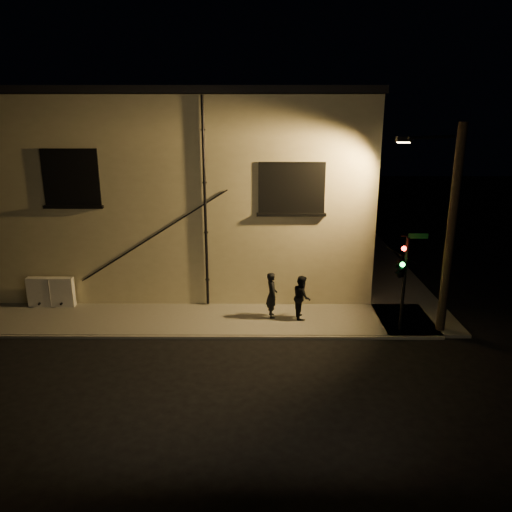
{
  "coord_description": "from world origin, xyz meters",
  "views": [
    {
      "loc": [
        0.31,
        -16.44,
        7.97
      ],
      "look_at": [
        0.21,
        1.8,
        2.56
      ],
      "focal_mm": 35.0,
      "sensor_mm": 36.0,
      "label": 1
    }
  ],
  "objects_px": {
    "traffic_signal": "(401,267)",
    "utility_cabinet": "(51,292)",
    "pedestrian_a": "(272,295)",
    "pedestrian_b": "(302,297)",
    "streetlamp_pole": "(448,227)"
  },
  "relations": [
    {
      "from": "utility_cabinet",
      "to": "pedestrian_a",
      "type": "distance_m",
      "value": 9.1
    },
    {
      "from": "pedestrian_a",
      "to": "streetlamp_pole",
      "type": "distance_m",
      "value": 6.89
    },
    {
      "from": "pedestrian_a",
      "to": "streetlamp_pole",
      "type": "xyz_separation_m",
      "value": [
        6.13,
        -1.09,
        2.96
      ]
    },
    {
      "from": "traffic_signal",
      "to": "utility_cabinet",
      "type": "bearing_deg",
      "value": 170.45
    },
    {
      "from": "pedestrian_a",
      "to": "pedestrian_b",
      "type": "distance_m",
      "value": 1.16
    },
    {
      "from": "utility_cabinet",
      "to": "traffic_signal",
      "type": "relative_size",
      "value": 0.52
    },
    {
      "from": "pedestrian_b",
      "to": "pedestrian_a",
      "type": "bearing_deg",
      "value": 82.01
    },
    {
      "from": "traffic_signal",
      "to": "pedestrian_a",
      "type": "bearing_deg",
      "value": 164.51
    },
    {
      "from": "pedestrian_a",
      "to": "traffic_signal",
      "type": "relative_size",
      "value": 0.5
    },
    {
      "from": "streetlamp_pole",
      "to": "utility_cabinet",
      "type": "bearing_deg",
      "value": 172.06
    },
    {
      "from": "traffic_signal",
      "to": "pedestrian_b",
      "type": "bearing_deg",
      "value": 161.03
    },
    {
      "from": "utility_cabinet",
      "to": "traffic_signal",
      "type": "height_order",
      "value": "traffic_signal"
    },
    {
      "from": "utility_cabinet",
      "to": "traffic_signal",
      "type": "distance_m",
      "value": 13.88
    },
    {
      "from": "utility_cabinet",
      "to": "pedestrian_a",
      "type": "xyz_separation_m",
      "value": [
        9.04,
        -1.03,
        0.29
      ]
    },
    {
      "from": "pedestrian_b",
      "to": "traffic_signal",
      "type": "relative_size",
      "value": 0.47
    }
  ]
}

